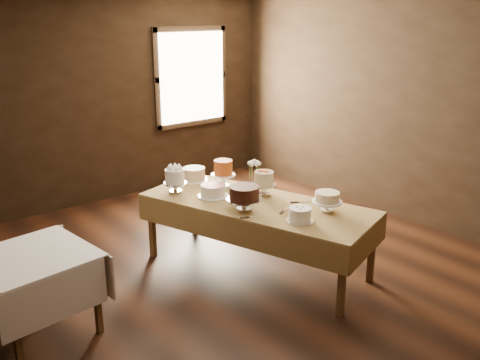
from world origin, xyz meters
The scene contains 21 objects.
floor centered at (0.00, 0.00, 0.00)m, with size 5.00×6.00×0.01m, color black.
wall_back centered at (0.00, 3.00, 1.40)m, with size 5.00×0.02×2.80m, color black.
wall_right centered at (2.50, 0.00, 1.40)m, with size 0.02×6.00×2.80m, color black.
window centered at (1.30, 2.94, 1.60)m, with size 1.10×0.05×1.30m, color #FFEABF.
display_table centered at (0.11, 0.07, 0.67)m, with size 1.59×2.51×0.72m.
side_table centered at (-2.02, 0.31, 0.63)m, with size 0.94×0.94×0.71m.
cake_meringue centered at (-0.35, 0.85, 0.84)m, with size 0.24×0.24×0.26m.
cake_speckled centered at (0.03, 1.06, 0.79)m, with size 0.33×0.33×0.15m.
cake_lattice centered at (-0.12, 0.49, 0.78)m, with size 0.32×0.32×0.12m.
cake_caramel centered at (0.16, 0.69, 0.85)m, with size 0.27×0.27×0.30m.
cake_chocolate centered at (-0.12, -0.01, 0.84)m, with size 0.38×0.38×0.25m.
cake_flowers centered at (0.32, 0.20, 0.84)m, with size 0.26×0.26×0.26m.
cake_swirl centered at (0.09, -0.55, 0.79)m, with size 0.26×0.26×0.13m.
cake_cream centered at (0.47, -0.53, 0.82)m, with size 0.33×0.33×0.20m.
cake_server_a centered at (0.22, -0.24, 0.73)m, with size 0.24×0.03×0.01m, color silver.
cake_server_b centered at (0.50, -0.24, 0.73)m, with size 0.24×0.03×0.01m, color silver.
cake_server_c centered at (0.03, 0.32, 0.73)m, with size 0.24×0.03×0.01m, color silver.
cake_server_d centered at (0.25, 0.41, 0.73)m, with size 0.24×0.03×0.01m, color silver.
cake_server_e centered at (-0.13, -0.22, 0.73)m, with size 0.24×0.03×0.01m, color silver.
flower_vase centered at (0.32, 0.36, 0.78)m, with size 0.12×0.12×0.12m, color #2D2823.
flower_bouquet centered at (0.32, 0.36, 0.97)m, with size 0.14×0.14×0.20m, color white, non-canonical shape.
Camera 1 is at (-3.13, -3.68, 2.56)m, focal length 39.68 mm.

